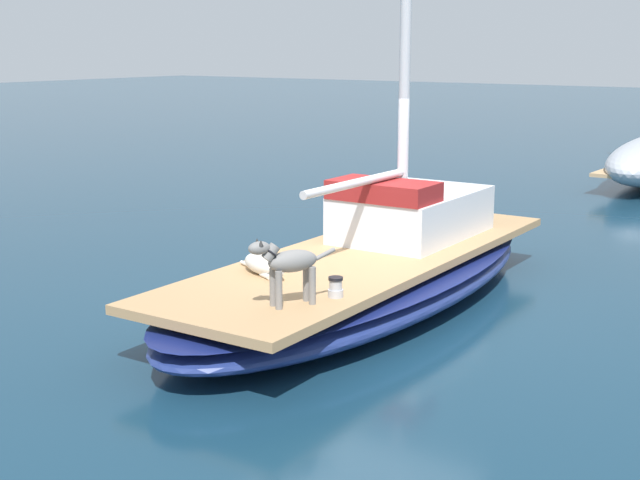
% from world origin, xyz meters
% --- Properties ---
extents(ground_plane, '(120.00, 120.00, 0.00)m').
position_xyz_m(ground_plane, '(0.00, 0.00, 0.00)').
color(ground_plane, '#143347').
extents(sailboat_main, '(2.65, 7.28, 0.66)m').
position_xyz_m(sailboat_main, '(0.00, 0.00, 0.34)').
color(sailboat_main, navy).
rests_on(sailboat_main, ground).
extents(mast_main, '(0.14, 2.27, 6.00)m').
position_xyz_m(mast_main, '(-0.02, 0.73, 3.33)').
color(mast_main, silver).
rests_on(mast_main, sailboat_main).
extents(cabin_house, '(1.44, 2.25, 0.84)m').
position_xyz_m(cabin_house, '(-0.02, 1.12, 1.01)').
color(cabin_house, silver).
rests_on(cabin_house, sailboat_main).
extents(dog_grey, '(0.51, 0.87, 0.70)m').
position_xyz_m(dog_grey, '(0.54, -2.32, 1.08)').
color(dog_grey, gray).
rests_on(dog_grey, sailboat_main).
extents(dog_white, '(0.91, 0.48, 0.22)m').
position_xyz_m(dog_white, '(-0.42, -1.51, 0.77)').
color(dog_white, silver).
rests_on(dog_white, sailboat_main).
extents(deck_winch, '(0.16, 0.16, 0.21)m').
position_xyz_m(deck_winch, '(0.75, -1.81, 0.76)').
color(deck_winch, '#B7B7BC').
rests_on(deck_winch, sailboat_main).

